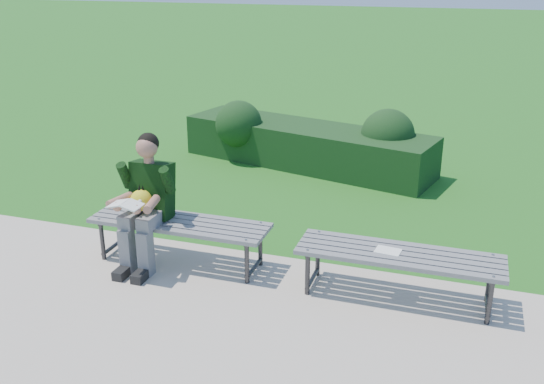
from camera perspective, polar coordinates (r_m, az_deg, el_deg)
ground at (r=6.34m, az=-0.77°, el=-6.00°), size 80.00×80.00×0.00m
walkway at (r=4.95m, az=-7.59°, el=-14.51°), size 30.00×3.50×0.02m
hedge at (r=9.05m, az=3.56°, el=4.77°), size 3.93×1.85×0.95m
bench_left at (r=6.07m, az=-8.70°, el=-3.19°), size 1.80×0.50×0.46m
bench_right at (r=5.48m, az=11.87°, el=-6.12°), size 1.80×0.50×0.46m
seated_boy at (r=6.02m, az=-11.79°, el=-0.53°), size 0.56×0.76×1.31m
paper_sheet at (r=5.47m, az=10.87°, el=-5.45°), size 0.24×0.18×0.01m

